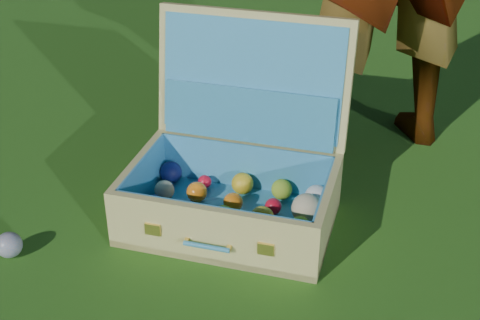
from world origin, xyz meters
The scene contains 3 objects.
ground centered at (0.00, 0.00, 0.00)m, with size 60.00×60.00×0.00m, color #215114.
stray_ball centered at (-0.63, -0.19, 0.04)m, with size 0.07×0.07×0.07m, color #386192.
suitcase centered at (-0.14, 0.24, 0.15)m, with size 0.62×0.54×0.55m.
Camera 1 is at (0.48, -1.29, 1.12)m, focal length 50.00 mm.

